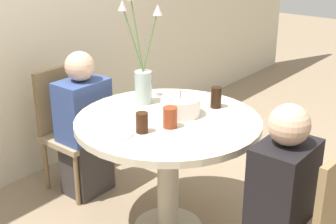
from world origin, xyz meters
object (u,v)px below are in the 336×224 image
drink_glass_1 (142,123)px  drink_glass_2 (216,97)px  chair_near_front (311,221)px  person_guest (84,129)px  birthday_cake (181,106)px  person_boy (281,208)px  side_plate (115,134)px  chair_right_flank (69,123)px  flower_vase (142,70)px  drink_glass_0 (170,117)px

drink_glass_1 → drink_glass_2: (0.56, -0.10, 0.01)m
chair_near_front → person_guest: size_ratio=0.85×
birthday_cake → person_boy: person_boy is taller
birthday_cake → person_boy: size_ratio=0.22×
chair_near_front → side_plate: (-0.31, 0.99, 0.28)m
chair_right_flank → drink_glass_2: drink_glass_2 is taller
side_plate → drink_glass_1: bearing=-36.6°
chair_right_flank → person_guest: 0.16m
chair_near_front → side_plate: 1.07m
birthday_cake → flower_vase: 0.35m
chair_right_flank → person_boy: (-0.05, -1.67, -0.00)m
drink_glass_1 → side_plate: bearing=143.4°
chair_near_front → drink_glass_2: 0.95m
drink_glass_0 → drink_glass_1: drink_glass_0 is taller
flower_vase → person_guest: 0.68m
drink_glass_0 → drink_glass_2: bearing=-3.4°
flower_vase → drink_glass_0: size_ratio=5.97×
drink_glass_0 → person_boy: person_boy is taller
drink_glass_1 → person_guest: 0.87m
person_boy → flower_vase: bearing=82.0°
birthday_cake → drink_glass_2: 0.25m
side_plate → chair_right_flank: bearing=66.5°
birthday_cake → person_boy: (-0.13, -0.73, -0.33)m
drink_glass_1 → chair_right_flank: bearing=75.1°
chair_near_front → drink_glass_1: size_ratio=7.89×
flower_vase → side_plate: bearing=-154.8°
drink_glass_2 → person_boy: bearing=-119.5°
side_plate → person_boy: size_ratio=0.18×
side_plate → flower_vase: bearing=25.2°
person_guest → drink_glass_0: bearing=-96.7°
chair_right_flank → drink_glass_2: 1.13m
flower_vase → side_plate: flower_vase is taller
chair_near_front → birthday_cake: size_ratio=3.81×
drink_glass_1 → birthday_cake: bearing=-0.9°
side_plate → person_guest: person_guest is taller
flower_vase → drink_glass_1: (-0.35, -0.31, -0.16)m
side_plate → drink_glass_0: (0.27, -0.16, 0.05)m
person_boy → side_plate: bearing=111.1°
flower_vase → person_guest: size_ratio=0.66×
chair_near_front → birthday_cake: (0.14, 0.89, 0.33)m
drink_glass_0 → drink_glass_1: bearing=153.2°
person_guest → person_boy: size_ratio=1.00×
drink_glass_2 → birthday_cake: bearing=157.9°
flower_vase → drink_glass_1: flower_vase is taller
side_plate → person_boy: (0.32, -0.83, -0.28)m
drink_glass_2 → drink_glass_1: bearing=170.0°
chair_near_front → birthday_cake: 0.96m
chair_near_front → drink_glass_1: bearing=-75.0°
drink_glass_1 → person_boy: bearing=-74.8°
side_plate → drink_glass_1: drink_glass_1 is taller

